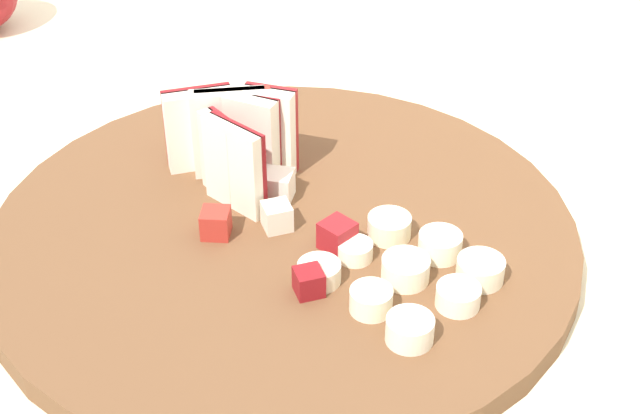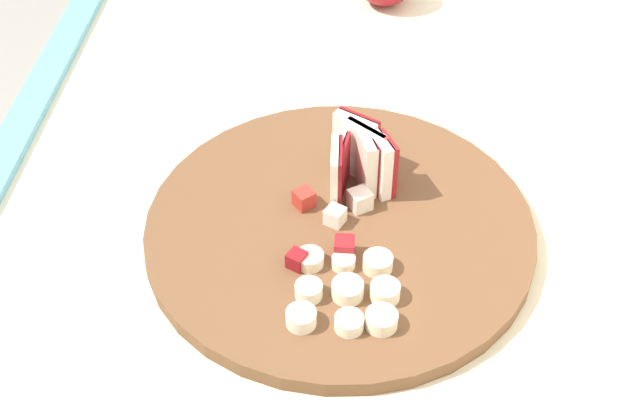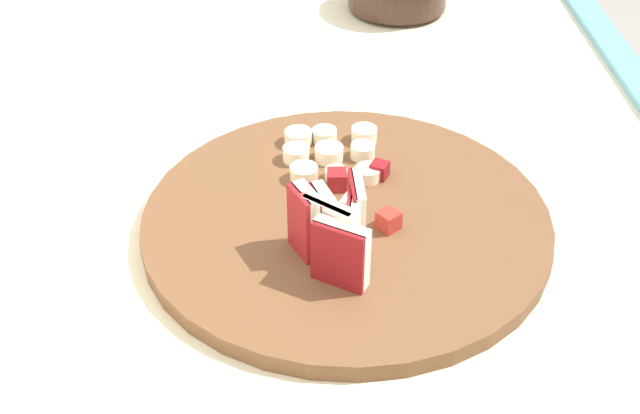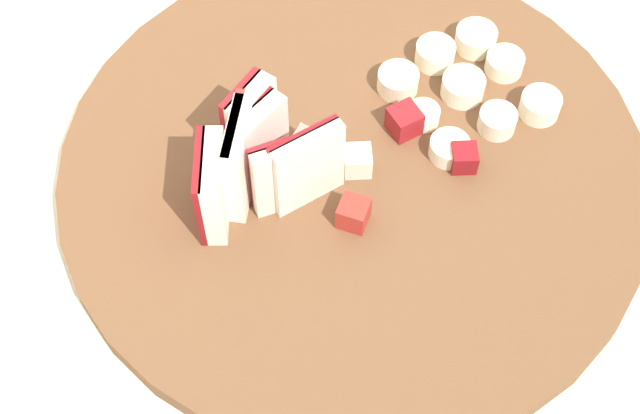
# 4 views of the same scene
# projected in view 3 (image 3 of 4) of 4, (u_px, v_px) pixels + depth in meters

# --- Properties ---
(cutting_board) EXTENTS (0.39, 0.39, 0.02)m
(cutting_board) POSITION_uv_depth(u_px,v_px,m) (346.00, 221.00, 0.78)
(cutting_board) COLOR brown
(cutting_board) RESTS_ON tiled_countertop
(apple_wedge_fan) EXTENTS (0.10, 0.07, 0.06)m
(apple_wedge_fan) POSITION_uv_depth(u_px,v_px,m) (332.00, 230.00, 0.71)
(apple_wedge_fan) COLOR maroon
(apple_wedge_fan) RESTS_ON cutting_board
(apple_dice_pile) EXTENTS (0.11, 0.08, 0.02)m
(apple_dice_pile) POSITION_uv_depth(u_px,v_px,m) (353.00, 201.00, 0.78)
(apple_dice_pile) COLOR #B22D23
(apple_dice_pile) RESTS_ON cutting_board
(banana_slice_rows) EXTENTS (0.10, 0.10, 0.02)m
(banana_slice_rows) POSITION_uv_depth(u_px,v_px,m) (329.00, 152.00, 0.85)
(banana_slice_rows) COLOR #F4EAC6
(banana_slice_rows) RESTS_ON cutting_board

